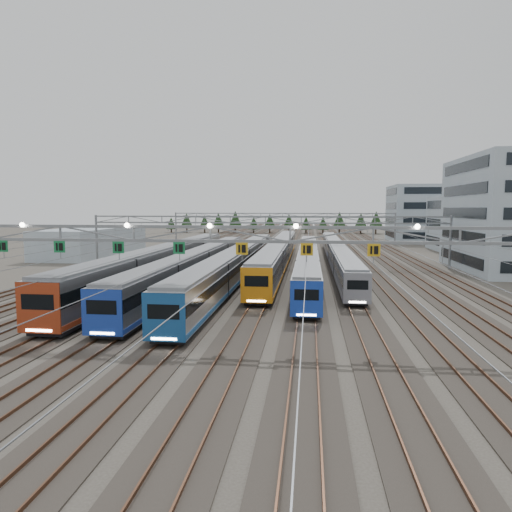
# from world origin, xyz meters

# --- Properties ---
(ground) EXTENTS (400.00, 400.00, 0.00)m
(ground) POSITION_xyz_m (0.00, 0.00, 0.00)
(ground) COLOR #47423A
(ground) RESTS_ON ground
(track_bed) EXTENTS (54.00, 260.00, 5.42)m
(track_bed) POSITION_xyz_m (0.00, 100.00, 1.49)
(track_bed) COLOR #2D2823
(track_bed) RESTS_ON ground
(train_a) EXTENTS (3.19, 55.59, 4.16)m
(train_a) POSITION_xyz_m (-11.25, 24.60, 2.33)
(train_a) COLOR black
(train_a) RESTS_ON ground
(train_b) EXTENTS (2.88, 52.60, 3.75)m
(train_b) POSITION_xyz_m (-6.75, 23.13, 2.13)
(train_b) COLOR black
(train_b) RESTS_ON ground
(train_c) EXTENTS (2.87, 62.06, 3.74)m
(train_c) POSITION_xyz_m (-2.25, 27.09, 2.12)
(train_c) COLOR black
(train_c) RESTS_ON ground
(train_d) EXTENTS (2.94, 62.78, 3.83)m
(train_d) POSITION_xyz_m (2.25, 39.92, 2.16)
(train_d) COLOR black
(train_d) RESTS_ON ground
(train_e) EXTENTS (2.63, 55.63, 3.41)m
(train_e) POSITION_xyz_m (6.75, 31.74, 1.96)
(train_e) COLOR black
(train_e) RESTS_ON ground
(train_f) EXTENTS (2.55, 66.55, 3.31)m
(train_f) POSITION_xyz_m (11.25, 42.76, 1.90)
(train_f) COLOR black
(train_f) RESTS_ON ground
(gantry_near) EXTENTS (56.36, 0.61, 8.08)m
(gantry_near) POSITION_xyz_m (-0.05, -0.12, 7.09)
(gantry_near) COLOR gray
(gantry_near) RESTS_ON ground
(gantry_mid) EXTENTS (56.36, 0.36, 8.00)m
(gantry_mid) POSITION_xyz_m (0.00, 40.00, 6.39)
(gantry_mid) COLOR gray
(gantry_mid) RESTS_ON ground
(gantry_far) EXTENTS (56.36, 0.36, 8.00)m
(gantry_far) POSITION_xyz_m (0.00, 85.00, 6.39)
(gantry_far) COLOR gray
(gantry_far) RESTS_ON ground
(depot_bldg_mid) EXTENTS (14.00, 16.00, 11.59)m
(depot_bldg_mid) POSITION_xyz_m (40.78, 70.92, 5.79)
(depot_bldg_mid) COLOR #9FB2BE
(depot_bldg_mid) RESTS_ON ground
(depot_bldg_north) EXTENTS (22.00, 18.00, 15.31)m
(depot_bldg_north) POSITION_xyz_m (40.16, 98.77, 7.66)
(depot_bldg_north) COLOR #9FB2BE
(depot_bldg_north) RESTS_ON ground
(west_shed) EXTENTS (10.00, 30.00, 5.25)m
(west_shed) POSITION_xyz_m (-35.51, 54.33, 2.63)
(west_shed) COLOR #9FB2BE
(west_shed) RESTS_ON ground
(treeline) EXTENTS (87.50, 5.60, 7.02)m
(treeline) POSITION_xyz_m (-4.05, 135.12, 4.23)
(treeline) COLOR #332114
(treeline) RESTS_ON ground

